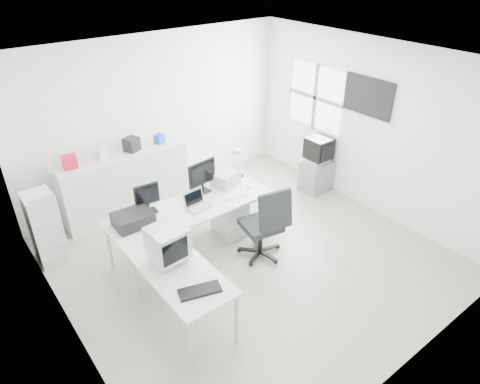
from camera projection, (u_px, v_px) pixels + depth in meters
floor at (248, 256)px, 6.29m from camera, size 5.00×5.00×0.01m
ceiling at (251, 63)px, 4.87m from camera, size 5.00×5.00×0.01m
back_wall at (157, 118)px, 7.28m from camera, size 5.00×0.02×2.80m
left_wall at (54, 243)px, 4.26m from camera, size 0.02×5.00×2.80m
right_wall at (370, 128)px, 6.90m from camera, size 0.02×5.00×2.80m
window at (315, 97)px, 7.61m from camera, size 0.02×1.20×1.10m
wall_picture at (368, 96)px, 6.70m from camera, size 0.04×0.90×0.60m
main_desk at (194, 228)px, 6.25m from camera, size 2.40×0.80×0.75m
side_desk at (183, 296)px, 5.05m from camera, size 0.70×1.40×0.75m
drawer_pedestal at (230, 215)px, 6.69m from camera, size 0.40×0.50×0.60m
inkjet_printer at (133, 219)px, 5.63m from camera, size 0.50×0.39×0.17m
lcd_monitor_small at (147, 199)px, 5.83m from camera, size 0.37×0.23×0.44m
lcd_monitor_large at (202, 177)px, 6.29m from camera, size 0.50×0.25×0.50m
laptop at (199, 202)px, 5.96m from camera, size 0.37×0.37×0.23m
white_keyboard at (235, 196)px, 6.30m from camera, size 0.38×0.15×0.02m
white_mouse at (249, 187)px, 6.48m from camera, size 0.05×0.05×0.05m
laser_printer at (226, 179)px, 6.55m from camera, size 0.45×0.41×0.21m
desk_lamp at (240, 162)px, 6.72m from camera, size 0.18×0.18×0.51m
crt_monitor at (168, 246)px, 4.92m from camera, size 0.40×0.40×0.43m
black_keyboard at (200, 291)px, 4.58m from camera, size 0.49×0.31×0.03m
office_chair at (261, 222)px, 6.04m from camera, size 0.78×0.78×1.15m
tv_cabinet at (316, 176)px, 7.85m from camera, size 0.52×0.43×0.57m
crt_tv at (319, 150)px, 7.59m from camera, size 0.50×0.48×0.45m
sideboard at (125, 183)px, 7.10m from camera, size 2.13×0.53×1.07m
clutter_box_a at (70, 162)px, 6.36m from camera, size 0.21×0.19×0.19m
clutter_box_b at (102, 154)px, 6.64m from camera, size 0.19×0.17×0.16m
clutter_box_c at (132, 144)px, 6.88m from camera, size 0.28×0.27×0.22m
clutter_box_d at (159, 139)px, 7.17m from camera, size 0.18×0.17×0.15m
clutter_bottle at (48, 166)px, 6.22m from camera, size 0.07×0.07×0.22m
filing_cabinet at (45, 228)px, 5.97m from camera, size 0.38×0.45×1.08m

